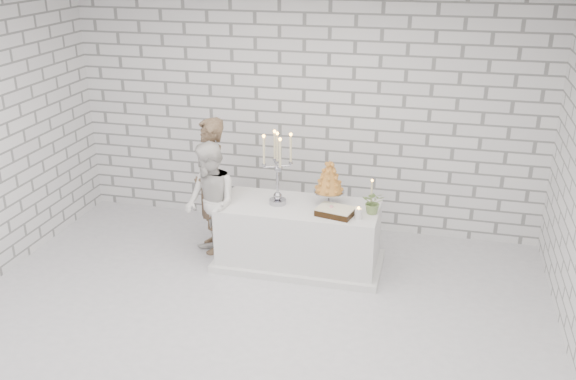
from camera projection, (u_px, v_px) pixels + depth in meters
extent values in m
cube|color=silver|center=(248.00, 324.00, 6.22)|extent=(6.00, 5.00, 0.01)
cube|color=white|center=(239.00, 12.00, 5.10)|extent=(6.00, 5.00, 0.01)
cube|color=white|center=(304.00, 114.00, 7.91)|extent=(6.00, 0.01, 3.00)
cube|color=white|center=(105.00, 346.00, 3.40)|extent=(6.00, 0.01, 3.00)
cube|color=white|center=(299.00, 235.00, 7.23)|extent=(1.80, 0.80, 0.75)
imported|color=#483321|center=(211.00, 186.00, 7.44)|extent=(0.64, 0.72, 1.65)
imported|color=white|center=(211.00, 204.00, 7.21)|extent=(0.87, 0.89, 1.44)
cube|color=black|center=(335.00, 211.00, 6.83)|extent=(0.44, 0.36, 0.08)
cylinder|color=white|center=(358.00, 214.00, 6.73)|extent=(0.08, 0.08, 0.12)
cylinder|color=beige|center=(371.00, 195.00, 6.97)|extent=(0.07, 0.07, 0.32)
imported|color=#4F7C42|center=(373.00, 202.00, 6.84)|extent=(0.25, 0.21, 0.27)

